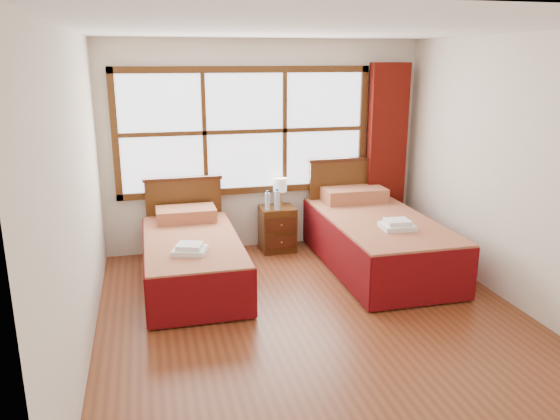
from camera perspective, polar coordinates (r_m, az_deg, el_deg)
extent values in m
plane|color=brown|center=(5.21, 3.87, -11.48)|extent=(4.50, 4.50, 0.00)
plane|color=white|center=(4.65, 4.49, 18.40)|extent=(4.50, 4.50, 0.00)
plane|color=silver|center=(6.90, -1.65, 6.66)|extent=(4.00, 0.00, 4.00)
plane|color=silver|center=(4.57, -20.43, 1.08)|extent=(0.00, 4.50, 4.50)
plane|color=silver|center=(5.70, 23.68, 3.46)|extent=(0.00, 4.50, 4.50)
cube|color=white|center=(6.80, -3.69, 8.20)|extent=(3.00, 0.02, 1.40)
cube|color=#4B2910|center=(6.91, -3.55, 2.09)|extent=(3.16, 0.06, 0.08)
cube|color=#4B2910|center=(6.72, -3.77, 14.45)|extent=(3.16, 0.06, 0.08)
cube|color=#4B2910|center=(6.68, -16.88, 7.44)|extent=(0.08, 0.06, 1.56)
cube|color=#4B2910|center=(7.21, 8.60, 8.49)|extent=(0.08, 0.06, 1.56)
cube|color=#4B2910|center=(6.71, -7.90, 7.99)|extent=(0.05, 0.05, 1.40)
cube|color=#4B2910|center=(6.88, 0.48, 8.33)|extent=(0.05, 0.05, 1.40)
cube|color=#4B2910|center=(6.78, -3.66, 8.18)|extent=(3.00, 0.05, 0.05)
cube|color=#580F08|center=(7.30, 11.03, 5.84)|extent=(0.50, 0.16, 2.30)
cube|color=#3D1B0C|center=(5.99, -9.06, -6.45)|extent=(0.88, 1.75, 0.29)
cube|color=maroon|center=(5.89, -9.16, -4.09)|extent=(0.98, 1.94, 0.24)
cube|color=maroon|center=(5.93, -13.86, -5.70)|extent=(0.03, 1.94, 0.49)
cube|color=maroon|center=(6.00, -4.41, -5.02)|extent=(0.03, 1.94, 0.49)
cube|color=maroon|center=(5.05, -8.10, -9.21)|extent=(0.98, 0.03, 0.49)
cube|color=maroon|center=(6.50, -9.79, -0.43)|extent=(0.69, 0.40, 0.15)
cube|color=#4B2910|center=(6.83, -9.94, -0.74)|extent=(0.91, 0.06, 0.95)
cube|color=#3D1B0C|center=(6.71, -10.14, 3.24)|extent=(0.95, 0.08, 0.04)
cube|color=#3D1B0C|center=(6.48, 10.13, -4.55)|extent=(1.01, 2.01, 0.33)
cube|color=maroon|center=(6.39, 10.25, -2.02)|extent=(1.13, 2.23, 0.27)
cube|color=maroon|center=(6.24, 5.46, -3.87)|extent=(0.03, 2.23, 0.56)
cube|color=maroon|center=(6.68, 14.59, -2.99)|extent=(0.03, 2.23, 0.56)
cube|color=maroon|center=(5.52, 14.85, -7.01)|extent=(1.13, 0.03, 0.56)
cube|color=maroon|center=(7.04, 7.68, 1.64)|extent=(0.79, 0.46, 0.17)
cube|color=#4B2910|center=(7.26, 7.07, 0.92)|extent=(1.05, 0.06, 1.09)
cube|color=#3D1B0C|center=(7.14, 7.21, 5.25)|extent=(1.09, 0.08, 0.04)
cube|color=#4B2910|center=(6.92, -0.28, -1.96)|extent=(0.42, 0.38, 0.57)
cube|color=#3D1B0C|center=(6.77, 0.12, -3.37)|extent=(0.37, 0.02, 0.17)
cube|color=#3D1B0C|center=(6.70, 0.12, -1.54)|extent=(0.37, 0.02, 0.17)
sphere|color=#A48137|center=(6.75, 0.16, -3.42)|extent=(0.03, 0.03, 0.03)
sphere|color=#A48137|center=(6.68, 0.16, -1.59)|extent=(0.03, 0.03, 0.03)
cube|color=white|center=(5.43, -9.40, -4.19)|extent=(0.39, 0.36, 0.05)
cube|color=white|center=(5.42, -9.42, -3.73)|extent=(0.29, 0.27, 0.04)
cube|color=white|center=(5.99, 12.15, -1.68)|extent=(0.36, 0.32, 0.05)
cube|color=white|center=(5.97, 12.18, -1.22)|extent=(0.27, 0.24, 0.05)
cylinder|color=gold|center=(6.98, -0.01, 0.70)|extent=(0.11, 0.11, 0.02)
cylinder|color=gold|center=(6.96, -0.01, 1.37)|extent=(0.02, 0.02, 0.15)
cylinder|color=white|center=(6.92, -0.01, 2.67)|extent=(0.18, 0.18, 0.18)
cylinder|color=silver|center=(6.71, -1.32, 0.92)|extent=(0.06, 0.06, 0.21)
cylinder|color=#1863B4|center=(6.68, -1.33, 1.92)|extent=(0.03, 0.03, 0.03)
cylinder|color=silver|center=(6.70, -0.30, 1.01)|extent=(0.07, 0.07, 0.24)
cylinder|color=#1863B4|center=(6.66, -0.30, 2.13)|extent=(0.03, 0.03, 0.03)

